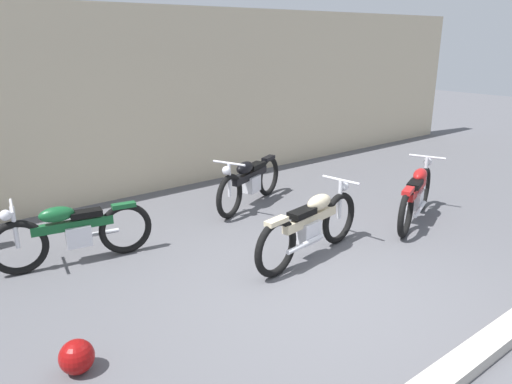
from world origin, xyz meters
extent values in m
plane|color=#56565B|center=(0.00, 0.00, 0.00)|extent=(40.00, 40.00, 0.00)
cube|color=beige|center=(0.00, 4.64, 1.59)|extent=(18.00, 0.30, 3.18)
cube|color=#B7B2A8|center=(0.00, -1.57, 0.06)|extent=(18.00, 0.24, 0.12)
sphere|color=maroon|center=(-2.51, 0.41, 0.15)|extent=(0.29, 0.29, 0.29)
torus|color=black|center=(-2.42, 2.57, 0.34)|extent=(0.68, 0.20, 0.67)
torus|color=black|center=(-1.20, 2.35, 0.34)|extent=(0.68, 0.20, 0.67)
cube|color=silver|center=(-1.77, 2.45, 0.35)|extent=(0.32, 0.23, 0.26)
cube|color=#145128|center=(-1.81, 2.46, 0.50)|extent=(0.95, 0.26, 0.11)
ellipsoid|color=#145128|center=(-1.97, 2.49, 0.67)|extent=(0.43, 0.25, 0.18)
cube|color=black|center=(-1.65, 2.43, 0.62)|extent=(0.39, 0.23, 0.07)
cube|color=#145128|center=(-1.20, 2.35, 0.65)|extent=(0.31, 0.16, 0.06)
cylinder|color=silver|center=(-2.42, 2.57, 0.59)|extent=(0.05, 0.05, 0.51)
cylinder|color=silver|center=(-2.42, 2.57, 0.84)|extent=(0.13, 0.53, 0.03)
sphere|color=silver|center=(-2.50, 2.58, 0.75)|extent=(0.13, 0.13, 0.13)
cylinder|color=silver|center=(-1.57, 2.53, 0.29)|extent=(0.64, 0.17, 0.06)
torus|color=black|center=(0.58, 2.57, 0.35)|extent=(0.67, 0.35, 0.69)
torus|color=black|center=(1.76, 3.07, 0.35)|extent=(0.67, 0.35, 0.69)
cube|color=silver|center=(1.22, 2.84, 0.37)|extent=(0.35, 0.29, 0.27)
cube|color=black|center=(1.17, 2.82, 0.52)|extent=(0.93, 0.47, 0.11)
ellipsoid|color=black|center=(1.01, 2.76, 0.69)|extent=(0.46, 0.34, 0.19)
cube|color=black|center=(1.33, 2.89, 0.64)|extent=(0.42, 0.31, 0.08)
cube|color=black|center=(1.76, 3.07, 0.67)|extent=(0.32, 0.22, 0.06)
cylinder|color=silver|center=(0.58, 2.57, 0.61)|extent=(0.05, 0.05, 0.52)
cylinder|color=silver|center=(0.58, 2.57, 0.87)|extent=(0.25, 0.52, 0.03)
sphere|color=silver|center=(0.51, 2.54, 0.77)|extent=(0.13, 0.13, 0.13)
cylinder|color=silver|center=(1.35, 3.02, 0.30)|extent=(0.63, 0.31, 0.06)
torus|color=black|center=(3.25, 0.96, 0.35)|extent=(0.67, 0.35, 0.70)
torus|color=black|center=(2.06, 0.46, 0.35)|extent=(0.67, 0.35, 0.70)
cube|color=silver|center=(2.61, 0.69, 0.37)|extent=(0.35, 0.29, 0.27)
cube|color=#B21919|center=(2.65, 0.71, 0.52)|extent=(0.94, 0.47, 0.11)
ellipsoid|color=#B21919|center=(2.81, 0.77, 0.69)|extent=(0.46, 0.34, 0.19)
cube|color=black|center=(2.50, 0.64, 0.64)|extent=(0.42, 0.31, 0.08)
cube|color=#B21919|center=(2.06, 0.46, 0.67)|extent=(0.33, 0.22, 0.06)
cylinder|color=silver|center=(3.25, 0.96, 0.61)|extent=(0.05, 0.05, 0.52)
cylinder|color=silver|center=(3.25, 0.96, 0.87)|extent=(0.25, 0.52, 0.03)
sphere|color=silver|center=(3.32, 0.99, 0.78)|extent=(0.13, 0.13, 0.13)
cylinder|color=silver|center=(2.48, 0.51, 0.30)|extent=(0.64, 0.31, 0.06)
torus|color=black|center=(1.18, 0.89, 0.35)|extent=(0.71, 0.20, 0.70)
torus|color=black|center=(-0.10, 0.68, 0.35)|extent=(0.71, 0.20, 0.70)
cube|color=silver|center=(0.49, 0.78, 0.37)|extent=(0.34, 0.24, 0.27)
cube|color=beige|center=(0.54, 0.79, 0.53)|extent=(0.99, 0.25, 0.12)
ellipsoid|color=beige|center=(0.71, 0.82, 0.70)|extent=(0.45, 0.26, 0.19)
cube|color=black|center=(0.37, 0.76, 0.65)|extent=(0.41, 0.23, 0.08)
cube|color=beige|center=(-0.10, 0.68, 0.68)|extent=(0.32, 0.16, 0.06)
cylinder|color=silver|center=(1.18, 0.89, 0.62)|extent=(0.05, 0.05, 0.53)
cylinder|color=silver|center=(1.18, 0.89, 0.88)|extent=(0.12, 0.56, 0.03)
sphere|color=silver|center=(1.26, 0.91, 0.79)|extent=(0.14, 0.14, 0.14)
cylinder|color=silver|center=(0.32, 0.63, 0.30)|extent=(0.68, 0.17, 0.06)
camera|label=1|loc=(-3.44, -3.17, 2.67)|focal=33.94mm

